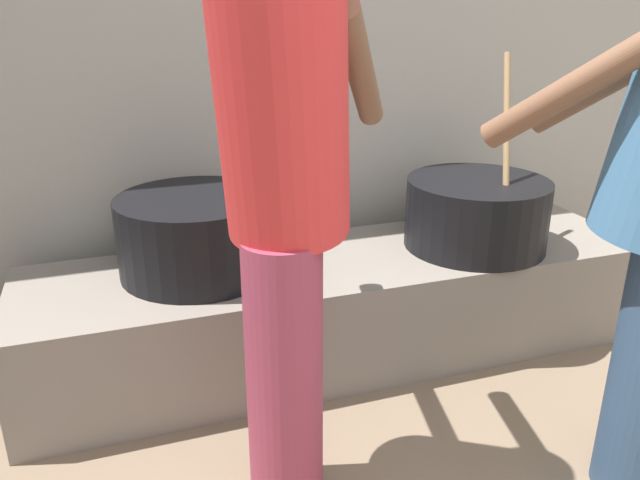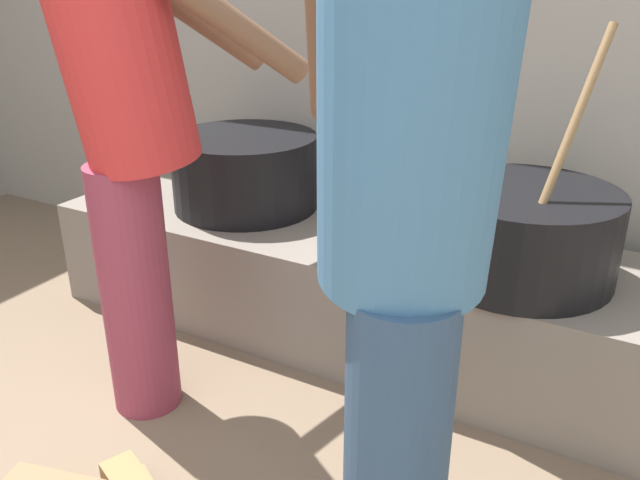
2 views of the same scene
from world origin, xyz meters
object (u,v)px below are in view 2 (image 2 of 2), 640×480
cook_in_blue_shirt (407,214)px  cooking_pot_main (523,233)px  cook_in_red_shirt (127,112)px  cooking_pot_secondary (245,171)px

cook_in_blue_shirt → cooking_pot_main: bearing=88.2°
cook_in_red_shirt → cooking_pot_secondary: bearing=100.6°
cooking_pot_main → cook_in_blue_shirt: bearing=-91.8°
cooking_pot_secondary → cooking_pot_main: bearing=-5.2°
cook_in_red_shirt → cook_in_blue_shirt: 0.94m
cooking_pot_secondary → cook_in_red_shirt: size_ratio=0.34×
cooking_pot_main → cook_in_red_shirt: size_ratio=0.46×
cooking_pot_main → cook_in_blue_shirt: size_ratio=0.47×
cooking_pot_secondary → cook_in_blue_shirt: bearing=-43.3°
cooking_pot_main → cook_in_red_shirt: cook_in_red_shirt is taller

